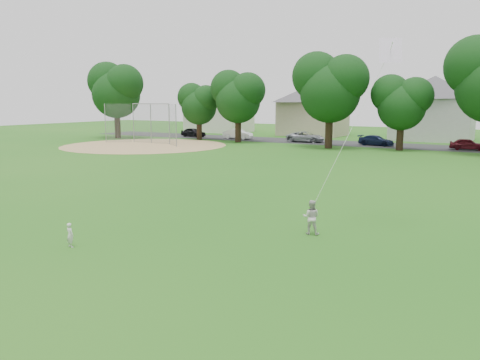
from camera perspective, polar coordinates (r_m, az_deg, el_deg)
The scene contains 10 objects.
ground at distance 15.26m, azimuth -10.10°, elevation -9.02°, with size 160.00×160.00×0.00m, color #1C5C15.
street at distance 53.93m, azimuth 20.63°, elevation 3.83°, with size 90.00×7.00×0.01m, color #2D2D30.
dirt_infield at distance 52.90m, azimuth -11.52°, elevation 4.16°, with size 18.00×18.00×0.02m, color #9E7F51.
toddler at distance 16.71m, azimuth -20.01°, elevation -6.32°, with size 0.30×0.20×0.83m, color silver.
older_boy at distance 17.34m, azimuth 8.67°, elevation -4.51°, with size 0.62×0.48×1.28m, color beige.
kite at distance 17.49m, azimuth 13.34°, elevation 5.90°, with size 1.57×1.43×6.53m.
baseball_backstop at distance 55.13m, azimuth -11.16°, elevation 6.74°, with size 10.41×2.03×4.55m.
tree_row at distance 47.03m, azimuth 24.92°, elevation 10.78°, with size 82.48×9.44×11.55m.
parked_cars at distance 55.21m, azimuth 11.34°, elevation 5.02°, with size 46.45×2.57×1.28m.
house_row at distance 63.52m, azimuth 22.89°, elevation 8.52°, with size 76.78×13.43×9.36m.
Camera 1 is at (9.59, -10.85, 4.83)m, focal length 35.00 mm.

